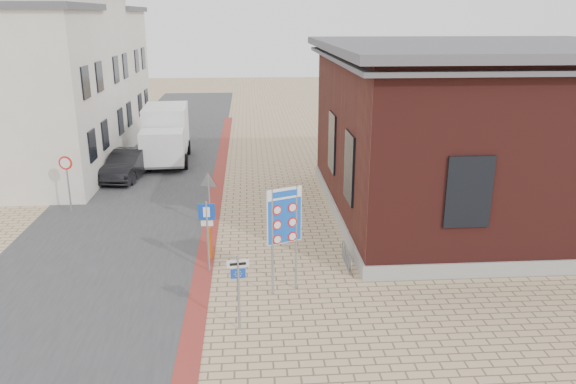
{
  "coord_description": "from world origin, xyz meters",
  "views": [
    {
      "loc": [
        -0.47,
        -14.39,
        7.8
      ],
      "look_at": [
        0.8,
        3.26,
        2.2
      ],
      "focal_mm": 35.0,
      "sensor_mm": 36.0,
      "label": 1
    }
  ],
  "objects_px": {
    "border_sign": "(284,218)",
    "sedan": "(128,164)",
    "bollard": "(211,243)",
    "essen_sign": "(238,282)",
    "parking_sign": "(207,225)",
    "box_truck": "(166,134)"
  },
  "relations": [
    {
      "from": "box_truck",
      "to": "essen_sign",
      "type": "xyz_separation_m",
      "value": [
        4.21,
        -17.88,
        -0.18
      ]
    },
    {
      "from": "essen_sign",
      "to": "parking_sign",
      "type": "xyz_separation_m",
      "value": [
        -1.0,
        3.5,
        0.23
      ]
    },
    {
      "from": "parking_sign",
      "to": "sedan",
      "type": "bearing_deg",
      "value": 116.8
    },
    {
      "from": "bollard",
      "to": "border_sign",
      "type": "bearing_deg",
      "value": -47.47
    },
    {
      "from": "parking_sign",
      "to": "essen_sign",
      "type": "bearing_deg",
      "value": -70.12
    },
    {
      "from": "parking_sign",
      "to": "border_sign",
      "type": "bearing_deg",
      "value": -29.18
    },
    {
      "from": "box_truck",
      "to": "border_sign",
      "type": "xyz_separation_m",
      "value": [
        5.51,
        -15.88,
        0.78
      ]
    },
    {
      "from": "border_sign",
      "to": "sedan",
      "type": "bearing_deg",
      "value": 95.29
    },
    {
      "from": "essen_sign",
      "to": "bollard",
      "type": "xyz_separation_m",
      "value": [
        -1.0,
        4.51,
        -0.79
      ]
    },
    {
      "from": "box_truck",
      "to": "parking_sign",
      "type": "height_order",
      "value": "box_truck"
    },
    {
      "from": "border_sign",
      "to": "essen_sign",
      "type": "bearing_deg",
      "value": -146.7
    },
    {
      "from": "box_truck",
      "to": "essen_sign",
      "type": "distance_m",
      "value": 18.37
    },
    {
      "from": "sedan",
      "to": "border_sign",
      "type": "bearing_deg",
      "value": -52.19
    },
    {
      "from": "parking_sign",
      "to": "bollard",
      "type": "relative_size",
      "value": 2.08
    },
    {
      "from": "sedan",
      "to": "essen_sign",
      "type": "xyz_separation_m",
      "value": [
        5.7,
        -14.64,
        0.65
      ]
    },
    {
      "from": "parking_sign",
      "to": "bollard",
      "type": "height_order",
      "value": "parking_sign"
    },
    {
      "from": "sedan",
      "to": "border_sign",
      "type": "xyz_separation_m",
      "value": [
        7.0,
        -12.64,
        1.61
      ]
    },
    {
      "from": "essen_sign",
      "to": "border_sign",
      "type": "bearing_deg",
      "value": 49.8
    },
    {
      "from": "border_sign",
      "to": "bollard",
      "type": "relative_size",
      "value": 2.84
    },
    {
      "from": "sedan",
      "to": "bollard",
      "type": "relative_size",
      "value": 3.78
    },
    {
      "from": "essen_sign",
      "to": "bollard",
      "type": "bearing_deg",
      "value": 95.34
    },
    {
      "from": "sedan",
      "to": "essen_sign",
      "type": "bearing_deg",
      "value": -59.9
    }
  ]
}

